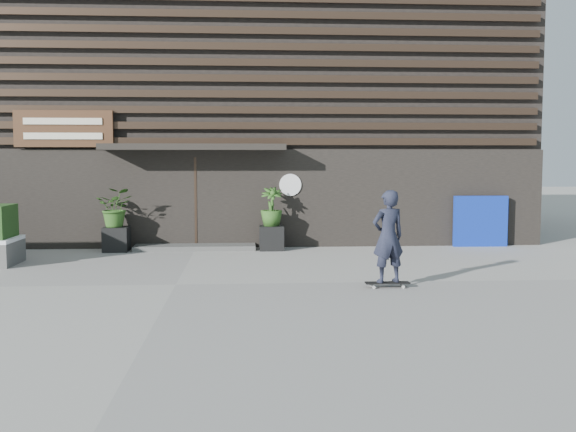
{
  "coord_description": "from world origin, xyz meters",
  "views": [
    {
      "loc": [
        1.27,
        -11.75,
        2.26
      ],
      "look_at": [
        2.13,
        1.49,
        1.1
      ],
      "focal_mm": 40.84,
      "sensor_mm": 36.0,
      "label": 1
    }
  ],
  "objects": [
    {
      "name": "bamboo_right",
      "position": [
        1.9,
        4.4,
        1.08
      ],
      "size": [
        0.54,
        0.54,
        0.96
      ],
      "primitive_type": "imported",
      "color": "#2D591E",
      "rests_on": "planter_pot_right"
    },
    {
      "name": "skateboarder",
      "position": [
        3.75,
        -0.52,
        0.9
      ],
      "size": [
        0.78,
        0.53,
        1.72
      ],
      "color": "black",
      "rests_on": "ground"
    },
    {
      "name": "blue_tarp",
      "position": [
        7.31,
        4.7,
        0.66
      ],
      "size": [
        1.4,
        0.13,
        1.31
      ],
      "primitive_type": "cube",
      "rotation": [
        0.0,
        0.0,
        -0.01
      ],
      "color": "#0B2396",
      "rests_on": "ground"
    },
    {
      "name": "building",
      "position": [
        -0.0,
        9.96,
        3.99
      ],
      "size": [
        18.0,
        11.0,
        8.0
      ],
      "color": "black",
      "rests_on": "ground"
    },
    {
      "name": "bamboo_left",
      "position": [
        -1.9,
        4.4,
        1.08
      ],
      "size": [
        0.86,
        0.75,
        0.96
      ],
      "primitive_type": "imported",
      "color": "#2D591E",
      "rests_on": "planter_pot_left"
    },
    {
      "name": "planter_pot_left",
      "position": [
        -1.9,
        4.4,
        0.3
      ],
      "size": [
        0.6,
        0.6,
        0.6
      ],
      "primitive_type": "cube",
      "color": "black",
      "rests_on": "ground"
    },
    {
      "name": "entrance_step",
      "position": [
        0.0,
        4.6,
        0.06
      ],
      "size": [
        3.0,
        0.8,
        0.12
      ],
      "primitive_type": "cube",
      "color": "#454543",
      "rests_on": "ground"
    },
    {
      "name": "ground",
      "position": [
        0.0,
        0.0,
        0.0
      ],
      "size": [
        80.0,
        80.0,
        0.0
      ],
      "primitive_type": "plane",
      "color": "#9A9792",
      "rests_on": "ground"
    },
    {
      "name": "planter_pot_right",
      "position": [
        1.9,
        4.4,
        0.3
      ],
      "size": [
        0.6,
        0.6,
        0.6
      ],
      "primitive_type": "cube",
      "color": "black",
      "rests_on": "ground"
    }
  ]
}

